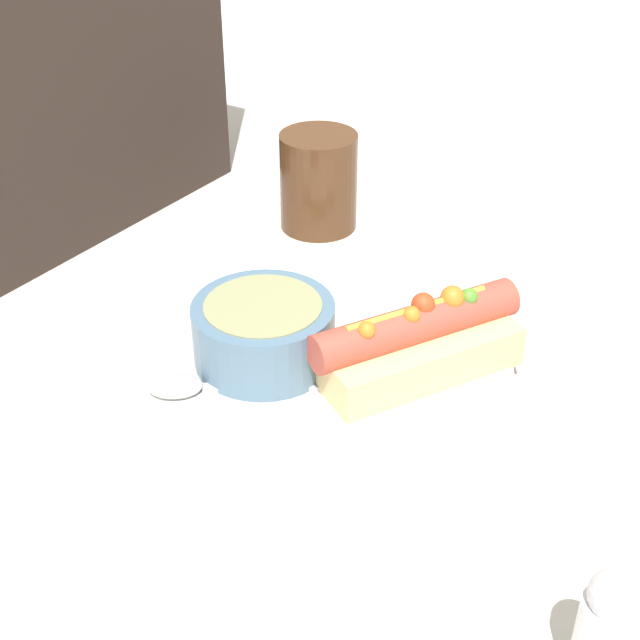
# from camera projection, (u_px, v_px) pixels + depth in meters

# --- Properties ---
(ground_plane) EXTENTS (4.00, 4.00, 0.00)m
(ground_plane) POSITION_uv_depth(u_px,v_px,m) (320.00, 370.00, 0.68)
(ground_plane) COLOR #BCB7AD
(dinner_plate) EXTENTS (0.29, 0.29, 0.02)m
(dinner_plate) POSITION_uv_depth(u_px,v_px,m) (320.00, 361.00, 0.68)
(dinner_plate) COLOR white
(dinner_plate) RESTS_ON ground_plane
(hot_dog) EXTENTS (0.16, 0.13, 0.06)m
(hot_dog) POSITION_uv_depth(u_px,v_px,m) (415.00, 342.00, 0.65)
(hot_dog) COLOR #E5C17F
(hot_dog) RESTS_ON dinner_plate
(soup_bowl) EXTENTS (0.11, 0.11, 0.05)m
(soup_bowl) POSITION_uv_depth(u_px,v_px,m) (264.00, 330.00, 0.65)
(soup_bowl) COLOR slate
(soup_bowl) RESTS_ON dinner_plate
(spoon) EXTENTS (0.11, 0.14, 0.01)m
(spoon) POSITION_uv_depth(u_px,v_px,m) (208.00, 386.00, 0.64)
(spoon) COLOR #B7B7BC
(spoon) RESTS_ON dinner_plate
(drinking_glass) EXTENTS (0.07, 0.07, 0.09)m
(drinking_glass) POSITION_uv_depth(u_px,v_px,m) (319.00, 181.00, 0.86)
(drinking_glass) COLOR #4C2D19
(drinking_glass) RESTS_ON ground_plane
(salt_shaker) EXTENTS (0.03, 0.03, 0.08)m
(salt_shaker) POSITION_uv_depth(u_px,v_px,m) (605.00, 632.00, 0.44)
(salt_shaker) COLOR silver
(salt_shaker) RESTS_ON ground_plane
(seated_diner) EXTENTS (0.37, 0.17, 0.46)m
(seated_diner) POSITION_uv_depth(u_px,v_px,m) (19.00, 23.00, 0.80)
(seated_diner) COLOR #2D231E
(seated_diner) RESTS_ON ground_plane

